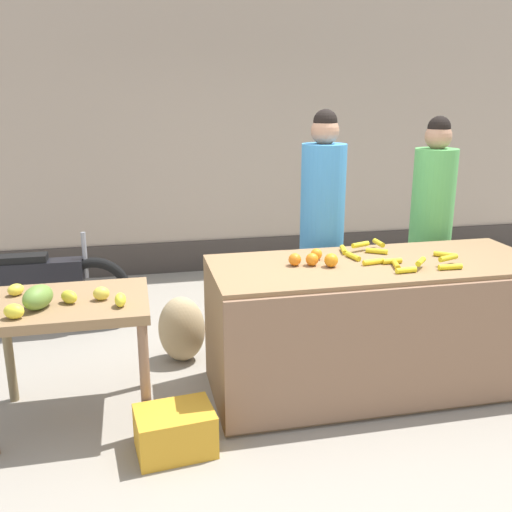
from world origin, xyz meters
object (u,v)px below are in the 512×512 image
(parked_motorcycle, at_px, (35,289))
(produce_sack, at_px, (182,329))
(vendor_woman_blue_shirt, at_px, (322,233))
(produce_crate, at_px, (175,431))
(vendor_woman_green_shirt, at_px, (430,230))

(parked_motorcycle, relative_size, produce_sack, 3.10)
(vendor_woman_blue_shirt, xyz_separation_m, produce_crate, (-1.26, -1.18, -0.83))
(vendor_woman_blue_shirt, relative_size, vendor_woman_green_shirt, 1.03)
(produce_sack, bearing_deg, vendor_woman_blue_shirt, 0.34)
(vendor_woman_blue_shirt, height_order, produce_crate, vendor_woman_blue_shirt)
(vendor_woman_blue_shirt, bearing_deg, vendor_woman_green_shirt, 3.07)
(produce_sack, bearing_deg, parked_motorcycle, 145.89)
(vendor_woman_blue_shirt, bearing_deg, produce_sack, -179.66)
(parked_motorcycle, bearing_deg, produce_crate, -62.62)
(parked_motorcycle, distance_m, produce_sack, 1.41)
(vendor_woman_green_shirt, xyz_separation_m, produce_crate, (-2.21, -1.23, -0.80))
(vendor_woman_green_shirt, distance_m, produce_sack, 2.17)
(parked_motorcycle, bearing_deg, produce_sack, -34.11)
(vendor_woman_green_shirt, xyz_separation_m, produce_sack, (-2.06, -0.06, -0.67))
(vendor_woman_green_shirt, height_order, produce_crate, vendor_woman_green_shirt)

